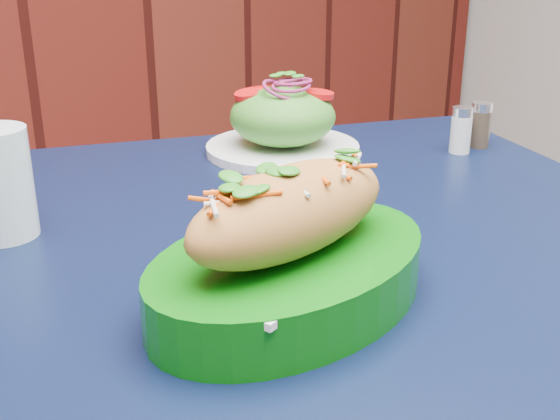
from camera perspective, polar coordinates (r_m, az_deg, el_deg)
cafe_table at (r=0.77m, az=2.46°, el=-7.61°), size 1.04×1.04×0.75m
banh_mi_basket at (r=0.57m, az=0.88°, el=-3.29°), size 0.29×0.21×0.13m
salad_plate at (r=0.99m, az=0.21°, el=7.11°), size 0.22×0.22×0.11m
salt_shaker at (r=1.02m, az=14.50°, el=6.31°), size 0.03×0.03×0.07m
pepper_shaker at (r=1.06m, az=15.96°, el=6.66°), size 0.03×0.03×0.07m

